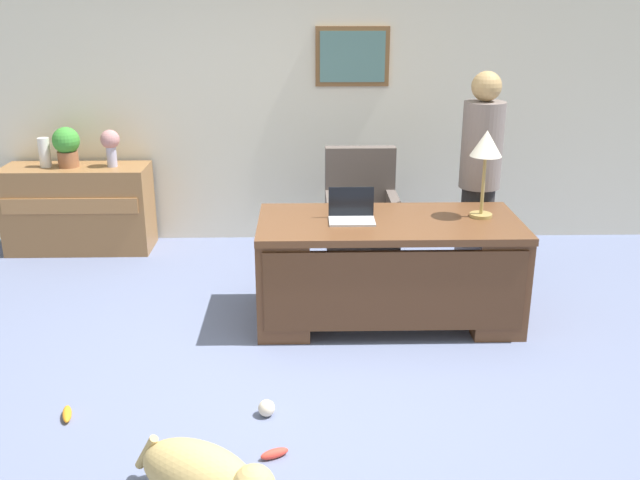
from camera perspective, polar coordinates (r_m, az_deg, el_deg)
name	(u,v)px	position (r m, az deg, el deg)	size (l,w,h in m)	color
ground_plane	(312,365)	(4.62, -0.69, -10.06)	(12.00, 12.00, 0.00)	slate
back_wall	(308,98)	(6.69, -0.96, 11.44)	(7.00, 0.16, 2.70)	beige
desk	(388,267)	(5.07, 5.55, -2.20)	(1.85, 0.87, 0.76)	brown
credenza	(79,208)	(6.87, -18.92, 2.43)	(1.30, 0.50, 0.79)	olive
armchair	(361,217)	(6.01, 3.32, 1.88)	(0.60, 0.59, 1.04)	#564C47
person_standing	(479,179)	(5.69, 12.78, 4.86)	(0.32, 0.32, 1.72)	#262323
dog_lying	(205,475)	(3.48, -9.31, -18.28)	(0.71, 0.55, 0.30)	tan
laptop	(352,212)	(4.95, 2.57, 2.24)	(0.32, 0.22, 0.22)	#B2B5BA
desk_lamp	(486,149)	(5.04, 13.29, 7.17)	(0.22, 0.22, 0.62)	#9E8447
vase_with_flowers	(110,143)	(6.64, -16.60, 7.51)	(0.17, 0.17, 0.33)	#A9A8C5
vase_empty	(45,152)	(6.83, -21.40, 6.61)	(0.10, 0.10, 0.26)	silver
potted_plant	(67,145)	(6.75, -19.83, 7.24)	(0.24, 0.24, 0.36)	brown
dog_toy_ball	(267,408)	(4.11, -4.35, -13.41)	(0.10, 0.10, 0.10)	beige
dog_toy_bone	(274,453)	(3.80, -3.71, -16.86)	(0.15, 0.05, 0.05)	#E53F33
dog_toy_plush	(67,414)	(4.33, -19.79, -13.10)	(0.17, 0.05, 0.05)	orange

